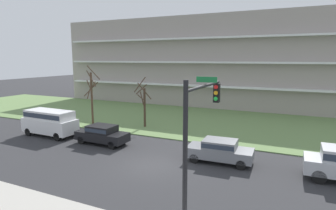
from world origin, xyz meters
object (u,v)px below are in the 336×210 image
sedan_black_center_left (102,134)px  traffic_signal_mast (199,128)px  van_white_near_right (50,121)px  tree_far_left (92,95)px  sedan_gray_near_left (220,150)px  tree_left (144,103)px

sedan_black_center_left → traffic_signal_mast: traffic_signal_mast is taller
van_white_near_right → traffic_signal_mast: 18.64m
tree_far_left → sedan_gray_near_left: (15.24, -5.28, -2.32)m
tree_far_left → traffic_signal_mast: bearing=-38.5°
sedan_gray_near_left → traffic_signal_mast: size_ratio=0.71×
sedan_gray_near_left → traffic_signal_mast: bearing=95.3°
tree_left → sedan_black_center_left: bearing=-92.8°
sedan_gray_near_left → van_white_near_right: (-15.72, 0.00, 0.52)m
tree_far_left → sedan_black_center_left: 7.88m
van_white_near_right → sedan_black_center_left: bearing=-178.4°
sedan_black_center_left → traffic_signal_mast: bearing=146.1°
traffic_signal_mast → tree_far_left: bearing=141.5°
van_white_near_right → tree_left: bearing=-132.4°
van_white_near_right → traffic_signal_mast: bearing=157.0°
tree_far_left → sedan_gray_near_left: bearing=-19.1°
traffic_signal_mast → tree_left: bearing=127.0°
sedan_black_center_left → van_white_near_right: size_ratio=0.84×
traffic_signal_mast → van_white_near_right: bearing=155.5°
sedan_black_center_left → van_white_near_right: (-5.85, 0.00, 0.52)m
sedan_black_center_left → van_white_near_right: bearing=1.1°
tree_far_left → van_white_near_right: tree_far_left is taller
tree_far_left → van_white_near_right: (-0.48, -5.28, -1.80)m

